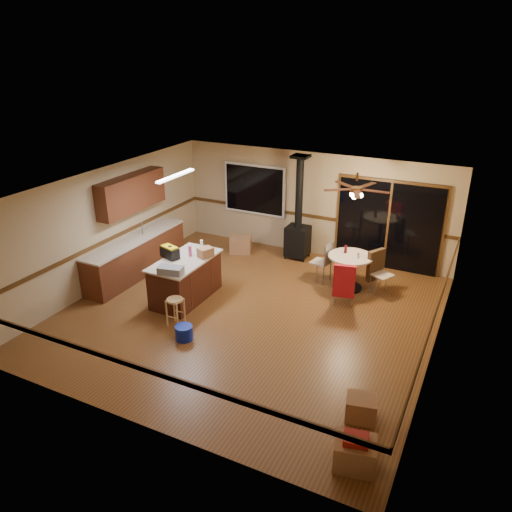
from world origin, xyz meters
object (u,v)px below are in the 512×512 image
Objects in this scene: bar_stool at (176,312)px; dining_table at (350,266)px; chair_right at (376,266)px; box_under_window at (241,244)px; chair_near at (344,281)px; box_corner_a at (355,453)px; toolbox_black at (170,253)px; blue_bucket at (184,333)px; chair_left at (325,258)px; wood_stove at (298,230)px; toolbox_grey at (171,270)px; kitchen_island at (186,279)px; box_corner_b at (361,408)px.

bar_stool is 3.92m from dining_table.
box_under_window is (-3.63, 0.61, -0.39)m from chair_right.
chair_near is (0.14, -0.88, 0.06)m from dining_table.
box_corner_a is (1.53, -4.86, -0.34)m from dining_table.
toolbox_black reaches higher than blue_bucket.
box_under_window is (-2.50, 0.66, -0.38)m from chair_left.
wood_stove is at bearing 77.71° from bar_stool.
toolbox_grey is at bearing -136.43° from dining_table.
dining_table is at bearing -13.53° from box_under_window.
wood_stove is 1.56m from box_under_window.
toolbox_black reaches higher than toolbox_grey.
chair_left is 1.14m from chair_right.
box_under_window is (-1.44, -0.32, -0.52)m from wood_stove.
box_corner_a is at bearing -30.45° from toolbox_black.
kitchen_island is at bearing -160.31° from chair_near.
chair_left is at bearing 57.68° from bar_stool.
toolbox_black is at bearing -161.27° from chair_near.
chair_right is (3.35, 2.81, -0.38)m from toolbox_grey.
chair_right is (0.40, 1.02, 0.00)m from chair_near.
box_corner_b is (1.96, -4.03, -0.41)m from chair_left.
toolbox_black is at bearing -141.63° from chair_left.
kitchen_island is at bearing -113.09° from wood_stove.
box_corner_a is (4.33, -2.18, -0.78)m from toolbox_grey.
kitchen_island is at bearing 155.52° from box_corner_b.
chair_left is at bearing 127.33° from chair_near.
box_corner_a is at bearing -66.75° from chair_left.
bar_stool is at bearing 155.18° from box_corner_a.
kitchen_island is 3.29m from chair_near.
chair_right is at bearing 68.47° from chair_near.
chair_left is 0.74× the size of chair_near.
blue_bucket is at bearing 170.03° from box_corner_b.
box_under_window is at bearing 165.19° from chair_left.
chair_left is at bearing -42.89° from wood_stove.
kitchen_island is 3.17× the size of box_under_window.
kitchen_island is at bearing -138.72° from chair_left.
kitchen_island is 1.74× the size of dining_table.
toolbox_grey is at bearing 162.96° from box_corner_b.
wood_stove is at bearing 132.65° from chair_near.
toolbox_grey is (-1.16, -3.74, 0.24)m from wood_stove.
toolbox_grey is 1.28m from blue_bucket.
box_under_window is (-0.56, 3.72, -0.07)m from bar_stool.
bar_stool is 0.58m from blue_bucket.
box_corner_a reaches higher than box_corner_b.
box_corner_b is (1.37, -3.95, -0.36)m from dining_table.
box_under_window is at bearing 170.54° from chair_right.
chair_near is at bearing 111.77° from box_corner_b.
bar_stool is at bearing 139.66° from blue_bucket.
toolbox_black is at bearing 131.75° from blue_bucket.
box_corner_b is (3.47, -0.61, 0.04)m from blue_bucket.
wood_stove reaches higher than toolbox_grey.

